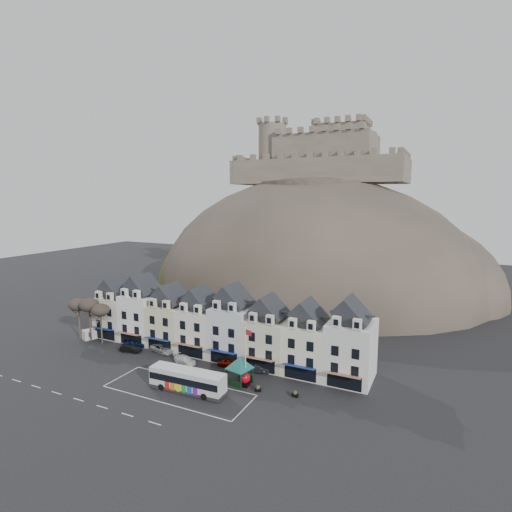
{
  "coord_description": "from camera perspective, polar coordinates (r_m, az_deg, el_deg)",
  "views": [
    {
      "loc": [
        36.1,
        -43.24,
        28.11
      ],
      "look_at": [
        3.65,
        24.0,
        17.04
      ],
      "focal_mm": 28.0,
      "sensor_mm": 36.0,
      "label": 1
    }
  ],
  "objects": [
    {
      "name": "planter_east",
      "position": [
        60.14,
        5.59,
        -19.0
      ],
      "size": [
        0.93,
        0.64,
        0.91
      ],
      "rotation": [
        0.0,
        0.0,
        -0.04
      ],
      "color": "black",
      "rests_on": "ground"
    },
    {
      "name": "castle_hill",
      "position": [
        120.77,
        8.31,
        -5.06
      ],
      "size": [
        100.0,
        76.0,
        68.0
      ],
      "color": "#39342C",
      "rests_on": "ground"
    },
    {
      "name": "car_navy",
      "position": [
        80.67,
        -16.88,
        -11.76
      ],
      "size": [
        4.81,
        2.94,
        1.53
      ],
      "primitive_type": "imported",
      "rotation": [
        0.0,
        0.0,
        1.84
      ],
      "color": "#0B1438",
      "rests_on": "ground"
    },
    {
      "name": "bus",
      "position": [
        61.51,
        -9.77,
        -17.0
      ],
      "size": [
        11.77,
        3.19,
        3.29
      ],
      "rotation": [
        0.0,
        0.0,
        0.04
      ],
      "color": "#262628",
      "rests_on": "ground"
    },
    {
      "name": "planter_west",
      "position": [
        61.3,
        0.27,
        -18.39
      ],
      "size": [
        1.03,
        0.78,
        0.93
      ],
      "rotation": [
        0.0,
        0.0,
        0.39
      ],
      "color": "black",
      "rests_on": "ground"
    },
    {
      "name": "tree_left_mid",
      "position": [
        84.73,
        -22.76,
        -6.5
      ],
      "size": [
        3.78,
        3.78,
        8.64
      ],
      "color": "#352B22",
      "rests_on": "ground"
    },
    {
      "name": "white_van",
      "position": [
        88.03,
        -22.15,
        -10.18
      ],
      "size": [
        3.14,
        4.51,
        1.89
      ],
      "rotation": [
        0.0,
        0.0,
        -0.36
      ],
      "color": "silver",
      "rests_on": "ground"
    },
    {
      "name": "car_charcoal",
      "position": [
        67.0,
        0.18,
        -15.73
      ],
      "size": [
        4.36,
        2.39,
        1.36
      ],
      "primitive_type": "imported",
      "rotation": [
        0.0,
        0.0,
        1.81
      ],
      "color": "black",
      "rests_on": "ground"
    },
    {
      "name": "tree_left_near",
      "position": [
        82.74,
        -21.34,
        -7.26
      ],
      "size": [
        3.43,
        3.43,
        7.84
      ],
      "color": "#352B22",
      "rests_on": "ground"
    },
    {
      "name": "townhouse_terrace",
      "position": [
        72.93,
        -5.31,
        -9.83
      ],
      "size": [
        54.4,
        9.35,
        11.8
      ],
      "color": "beige",
      "rests_on": "ground"
    },
    {
      "name": "bus_shelter",
      "position": [
        62.31,
        -2.35,
        -15.03
      ],
      "size": [
        6.55,
        6.55,
        4.26
      ],
      "rotation": [
        0.0,
        0.0,
        -0.23
      ],
      "color": "black",
      "rests_on": "ground"
    },
    {
      "name": "car_white",
      "position": [
        71.26,
        -10.14,
        -14.38
      ],
      "size": [
        4.69,
        2.75,
        1.28
      ],
      "primitive_type": "imported",
      "rotation": [
        0.0,
        0.0,
        1.34
      ],
      "color": "white",
      "rests_on": "ground"
    },
    {
      "name": "car_maroon",
      "position": [
        69.13,
        -3.59,
        -14.88
      ],
      "size": [
        4.8,
        2.78,
        1.53
      ],
      "primitive_type": "imported",
      "rotation": [
        0.0,
        0.0,
        1.8
      ],
      "color": "#520D04",
      "rests_on": "ground"
    },
    {
      "name": "tree_left_far",
      "position": [
        87.04,
        -24.07,
        -6.42
      ],
      "size": [
        3.61,
        3.61,
        8.24
      ],
      "color": "#352B22",
      "rests_on": "ground"
    },
    {
      "name": "car_silver",
      "position": [
        76.75,
        -13.24,
        -12.71
      ],
      "size": [
        5.49,
        3.54,
        1.43
      ],
      "primitive_type": "imported",
      "rotation": [
        0.0,
        0.0,
        1.32
      ],
      "color": "#A1A5A9",
      "rests_on": "ground"
    },
    {
      "name": "flagpole",
      "position": [
        60.75,
        -1.43,
        -13.68
      ],
      "size": [
        1.26,
        0.53,
        9.19
      ],
      "rotation": [
        0.0,
        0.0,
        -0.36
      ],
      "color": "silver",
      "rests_on": "ground"
    },
    {
      "name": "car_black",
      "position": [
        78.27,
        -17.45,
        -12.51
      ],
      "size": [
        4.12,
        2.09,
        1.3
      ],
      "primitive_type": "imported",
      "rotation": [
        0.0,
        0.0,
        1.76
      ],
      "color": "black",
      "rests_on": "ground"
    },
    {
      "name": "coach_bay_markings",
      "position": [
        62.71,
        -11.02,
        -18.36
      ],
      "size": [
        22.0,
        7.5,
        0.01
      ],
      "primitive_type": "cube",
      "color": "silver",
      "rests_on": "ground"
    },
    {
      "name": "ground",
      "position": [
        62.95,
        -13.27,
        -18.33
      ],
      "size": [
        300.0,
        300.0,
        0.0
      ],
      "primitive_type": "plane",
      "color": "black",
      "rests_on": "ground"
    },
    {
      "name": "red_buoy",
      "position": [
        62.65,
        -1.64,
        -17.13
      ],
      "size": [
        1.7,
        1.7,
        2.1
      ],
      "rotation": [
        0.0,
        0.0,
        0.07
      ],
      "color": "black",
      "rests_on": "ground"
    },
    {
      "name": "castle",
      "position": [
        124.96,
        9.37,
        13.87
      ],
      "size": [
        50.2,
        22.2,
        22.0
      ],
      "color": "#635B4B",
      "rests_on": "ground"
    }
  ]
}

